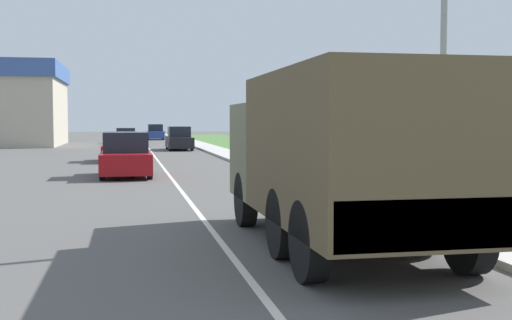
{
  "coord_description": "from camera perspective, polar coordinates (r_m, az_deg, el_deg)",
  "views": [
    {
      "loc": [
        -1.57,
        2.7,
        2.1
      ],
      "look_at": [
        0.75,
        14.21,
        1.38
      ],
      "focal_mm": 45.0,
      "sensor_mm": 36.0,
      "label": 1
    }
  ],
  "objects": [
    {
      "name": "car_second_ahead",
      "position": [
        33.92,
        -11.92,
        1.05
      ],
      "size": [
        1.88,
        3.91,
        1.54
      ],
      "color": "maroon",
      "rests_on": "ground"
    },
    {
      "name": "grass_strip_right",
      "position": [
        38.8,
        4.3,
        0.41
      ],
      "size": [
        7.0,
        120.0,
        0.02
      ],
      "color": "#4C7538",
      "rests_on": "ground"
    },
    {
      "name": "lane_centre_stripe",
      "position": [
        37.4,
        -8.95,
        0.24
      ],
      "size": [
        0.12,
        120.0,
        0.0
      ],
      "color": "silver",
      "rests_on": "ground"
    },
    {
      "name": "pickup_truck",
      "position": [
        18.72,
        16.99,
        -0.32
      ],
      "size": [
        2.0,
        5.42,
        1.85
      ],
      "color": "black",
      "rests_on": "grass_strip_right"
    },
    {
      "name": "car_fourth_ahead",
      "position": [
        60.61,
        -11.5,
        2.06
      ],
      "size": [
        1.89,
        3.94,
        1.44
      ],
      "color": "navy",
      "rests_on": "ground"
    },
    {
      "name": "car_third_ahead",
      "position": [
        46.58,
        -6.84,
        1.82
      ],
      "size": [
        1.72,
        4.84,
        1.69
      ],
      "color": "black",
      "rests_on": "ground"
    },
    {
      "name": "sidewalk_right",
      "position": [
        37.85,
        -2.13,
        0.41
      ],
      "size": [
        1.8,
        120.0,
        0.12
      ],
      "color": "beige",
      "rests_on": "ground"
    },
    {
      "name": "car_farthest_ahead",
      "position": [
        72.35,
        -8.93,
        2.4
      ],
      "size": [
        1.8,
        4.6,
        1.72
      ],
      "color": "navy",
      "rests_on": "ground"
    },
    {
      "name": "car_nearest_ahead",
      "position": [
        24.54,
        -11.48,
        0.26
      ],
      "size": [
        1.85,
        3.94,
        1.67
      ],
      "color": "maroon",
      "rests_on": "ground"
    },
    {
      "name": "utility_box",
      "position": [
        16.54,
        16.74,
        -2.65
      ],
      "size": [
        0.55,
        0.45,
        0.7
      ],
      "color": "#3D7042",
      "rests_on": "grass_strip_right"
    },
    {
      "name": "military_truck",
      "position": [
        10.57,
        7.58,
        0.74
      ],
      "size": [
        2.56,
        6.87,
        2.85
      ],
      "color": "#606647",
      "rests_on": "ground"
    },
    {
      "name": "ground_plane",
      "position": [
        37.4,
        -8.95,
        0.24
      ],
      "size": [
        180.0,
        180.0,
        0.0
      ],
      "primitive_type": "plane",
      "color": "#565451"
    }
  ]
}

